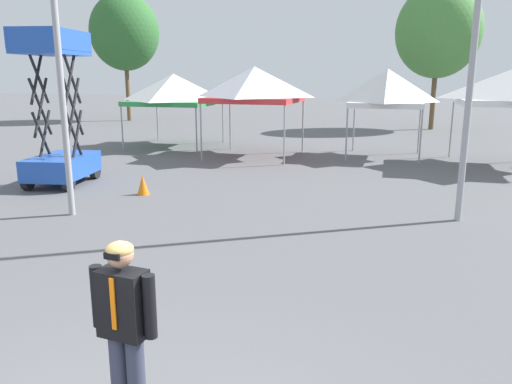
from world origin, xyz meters
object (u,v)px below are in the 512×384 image
scissor_lift (60,140)px  person_foreground (124,323)px  canopy_tent_behind_center (255,85)px  tree_behind_tents_center (124,32)px  tree_behind_tents_left (438,31)px  canopy_tent_far_left (174,89)px  canopy_tent_left_of_center (387,88)px  traffic_cone_lot_center (143,185)px

scissor_lift → person_foreground: scissor_lift is taller
canopy_tent_behind_center → tree_behind_tents_center: 18.37m
tree_behind_tents_left → canopy_tent_far_left: bearing=-137.2°
canopy_tent_left_of_center → canopy_tent_behind_center: bearing=-166.0°
person_foreground → traffic_cone_lot_center: (-4.24, 8.26, -0.77)m
canopy_tent_left_of_center → scissor_lift: (-8.89, -7.68, -1.35)m
person_foreground → tree_behind_tents_center: size_ratio=0.21×
scissor_lift → tree_behind_tents_center: bearing=114.2°
scissor_lift → canopy_tent_behind_center: bearing=58.1°
canopy_tent_far_left → tree_behind_tents_left: (11.46, 10.63, 3.02)m
tree_behind_tents_left → traffic_cone_lot_center: (-8.41, -19.45, -5.26)m
tree_behind_tents_center → traffic_cone_lot_center: size_ratio=16.18×
scissor_lift → tree_behind_tents_left: tree_behind_tents_left is taller
person_foreground → traffic_cone_lot_center: bearing=117.2°
canopy_tent_left_of_center → tree_behind_tents_center: 21.36m
tree_behind_tents_left → tree_behind_tents_center: 20.01m
person_foreground → tree_behind_tents_center: bearing=119.4°
canopy_tent_far_left → traffic_cone_lot_center: canopy_tent_far_left is taller
canopy_tent_far_left → tree_behind_tents_left: 15.92m
canopy_tent_left_of_center → scissor_lift: 11.83m
canopy_tent_far_left → tree_behind_tents_center: tree_behind_tents_center is taller
canopy_tent_left_of_center → tree_behind_tents_left: bearing=77.9°
person_foreground → tree_behind_tents_center: (-15.84, 28.17, 4.88)m
canopy_tent_far_left → canopy_tent_left_of_center: size_ratio=1.06×
canopy_tent_behind_center → tree_behind_tents_left: tree_behind_tents_left is taller
canopy_tent_left_of_center → traffic_cone_lot_center: size_ratio=6.39×
scissor_lift → canopy_tent_far_left: bearing=91.1°
tree_behind_tents_center → person_foreground: bearing=-60.6°
canopy_tent_behind_center → tree_behind_tents_left: 14.66m
person_foreground → traffic_cone_lot_center: size_ratio=3.40×
canopy_tent_behind_center → traffic_cone_lot_center: bearing=-99.1°
canopy_tent_far_left → canopy_tent_left_of_center: bearing=-3.6°
scissor_lift → traffic_cone_lot_center: (2.89, -0.58, -1.03)m
person_foreground → scissor_lift: bearing=128.9°
scissor_lift → tree_behind_tents_center: (-8.71, 19.33, 4.63)m
canopy_tent_left_of_center → tree_behind_tents_center: bearing=146.5°
canopy_tent_behind_center → canopy_tent_left_of_center: size_ratio=1.02×
canopy_tent_far_left → traffic_cone_lot_center: size_ratio=6.78×
scissor_lift → tree_behind_tents_center: tree_behind_tents_center is taller
scissor_lift → traffic_cone_lot_center: bearing=-11.3°
canopy_tent_far_left → canopy_tent_left_of_center: canopy_tent_left_of_center is taller
canopy_tent_far_left → canopy_tent_behind_center: bearing=-23.2°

